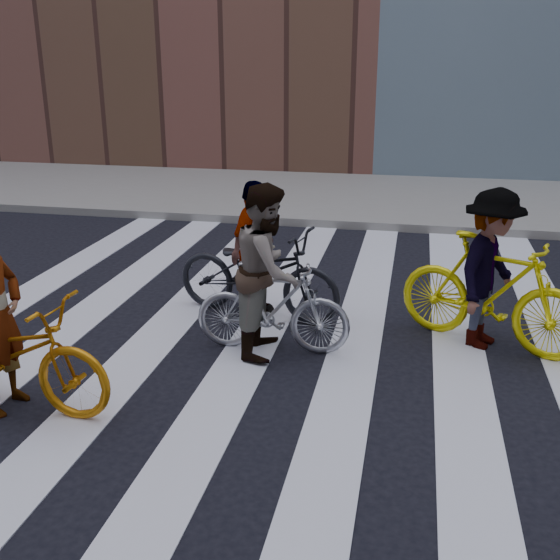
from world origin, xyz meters
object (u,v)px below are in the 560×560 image
(bike_yellow_right, at_px, (492,292))
(bike_dark_rear, at_px, (258,272))
(rider_rear, at_px, (253,250))
(bike_yellow_left, at_px, (6,353))
(rider_right, at_px, (490,270))
(bike_silver_mid, at_px, (273,308))
(rider_mid, at_px, (268,270))

(bike_yellow_right, xyz_separation_m, bike_dark_rear, (-2.65, 0.33, -0.07))
(bike_yellow_right, xyz_separation_m, rider_rear, (-2.70, 0.33, 0.21))
(bike_yellow_left, relative_size, rider_right, 1.17)
(bike_silver_mid, distance_m, rider_right, 2.32)
(bike_silver_mid, xyz_separation_m, bike_dark_rear, (-0.39, 0.94, 0.06))
(bike_silver_mid, bearing_deg, bike_yellow_right, -76.15)
(bike_yellow_right, height_order, rider_right, rider_right)
(rider_right, bearing_deg, rider_mid, 130.09)
(bike_yellow_left, distance_m, bike_silver_mid, 2.61)
(bike_silver_mid, height_order, bike_dark_rear, bike_dark_rear)
(rider_mid, distance_m, rider_rear, 1.02)
(bike_yellow_left, bearing_deg, rider_rear, -27.89)
(bike_dark_rear, height_order, rider_right, rider_right)
(rider_right, relative_size, rider_rear, 1.05)
(bike_dark_rear, distance_m, rider_right, 2.64)
(bike_dark_rear, bearing_deg, bike_silver_mid, -145.70)
(bike_yellow_right, bearing_deg, bike_silver_mid, 130.09)
(bike_silver_mid, bearing_deg, bike_yellow_left, 127.58)
(bike_yellow_left, distance_m, rider_mid, 2.60)
(bike_silver_mid, xyz_separation_m, rider_right, (2.21, 0.61, 0.37))
(bike_yellow_left, height_order, rider_right, rider_right)
(bike_yellow_right, distance_m, rider_rear, 2.72)
(bike_silver_mid, height_order, rider_mid, rider_mid)
(rider_mid, bearing_deg, bike_yellow_right, -76.46)
(rider_right, bearing_deg, bike_yellow_left, 142.90)
(bike_silver_mid, height_order, rider_rear, rider_rear)
(bike_silver_mid, bearing_deg, rider_mid, 88.74)
(bike_silver_mid, height_order, bike_yellow_right, bike_yellow_right)
(rider_mid, relative_size, rider_rear, 1.10)
(bike_silver_mid, relative_size, rider_rear, 1.00)
(bike_yellow_left, bearing_deg, rider_right, -58.22)
(bike_yellow_left, distance_m, bike_dark_rear, 3.06)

